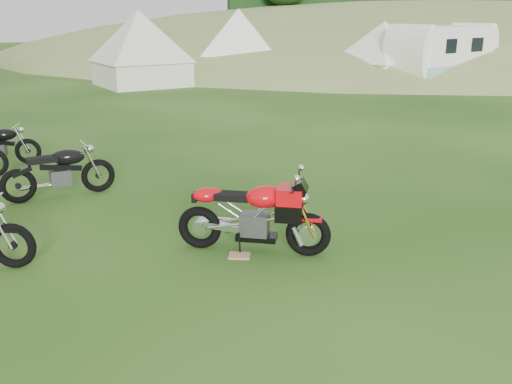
{
  "coord_description": "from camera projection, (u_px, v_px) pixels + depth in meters",
  "views": [
    {
      "loc": [
        -1.79,
        -6.05,
        3.03
      ],
      "look_at": [
        -0.39,
        0.4,
        0.94
      ],
      "focal_mm": 40.0,
      "sensor_mm": 36.0,
      "label": 1
    }
  ],
  "objects": [
    {
      "name": "vintage_moto_a",
      "position": [
        58.0,
        170.0,
        9.6
      ],
      "size": [
        1.88,
        0.93,
        0.96
      ],
      "primitive_type": null,
      "rotation": [
        0.0,
        0.0,
        0.29
      ],
      "color": "black",
      "rests_on": "ground"
    },
    {
      "name": "ground",
      "position": [
        295.0,
        274.0,
        6.91
      ],
      "size": [
        120.0,
        120.0,
        0.0
      ],
      "primitive_type": "plane",
      "color": "#133C0D",
      "rests_on": "ground"
    },
    {
      "name": "hedgerow",
      "position": [
        435.0,
        49.0,
        49.03
      ],
      "size": [
        36.0,
        1.2,
        8.6
      ],
      "primitive_type": null,
      "color": "black",
      "rests_on": "ground"
    },
    {
      "name": "tent_left",
      "position": [
        140.0,
        51.0,
        24.19
      ],
      "size": [
        4.3,
        4.3,
        2.91
      ],
      "primitive_type": null,
      "rotation": [
        0.0,
        0.0,
        0.34
      ],
      "color": "silver",
      "rests_on": "ground"
    },
    {
      "name": "tent_mid",
      "position": [
        239.0,
        45.0,
        28.12
      ],
      "size": [
        4.03,
        4.03,
        2.96
      ],
      "primitive_type": null,
      "rotation": [
        0.0,
        0.0,
        -0.2
      ],
      "color": "white",
      "rests_on": "ground"
    },
    {
      "name": "caravan",
      "position": [
        442.0,
        55.0,
        24.72
      ],
      "size": [
        5.88,
        4.43,
        2.51
      ],
      "primitive_type": null,
      "rotation": [
        0.0,
        0.0,
        0.43
      ],
      "color": "white",
      "rests_on": "ground"
    },
    {
      "name": "plywood_board",
      "position": [
        239.0,
        256.0,
        7.39
      ],
      "size": [
        0.33,
        0.29,
        0.02
      ],
      "primitive_type": "cube",
      "rotation": [
        0.0,
        0.0,
        -0.29
      ],
      "color": "#A97E59",
      "rests_on": "ground"
    },
    {
      "name": "sport_motorcycle",
      "position": [
        253.0,
        210.0,
        7.38
      ],
      "size": [
        1.97,
        1.18,
        1.16
      ],
      "primitive_type": null,
      "rotation": [
        0.0,
        0.0,
        -0.39
      ],
      "color": "red",
      "rests_on": "ground"
    },
    {
      "name": "tent_right",
      "position": [
        383.0,
        52.0,
        25.39
      ],
      "size": [
        4.03,
        4.03,
        2.64
      ],
      "primitive_type": null,
      "rotation": [
        0.0,
        0.0,
        0.42
      ],
      "color": "white",
      "rests_on": "ground"
    },
    {
      "name": "hillside",
      "position": [
        435.0,
        49.0,
        49.03
      ],
      "size": [
        80.0,
        64.0,
        8.0
      ],
      "primitive_type": "ellipsoid",
      "color": "olive",
      "rests_on": "ground"
    }
  ]
}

